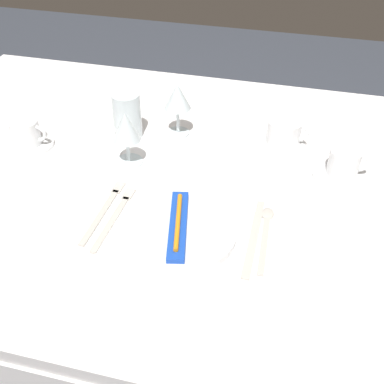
{
  "coord_description": "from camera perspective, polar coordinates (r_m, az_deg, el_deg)",
  "views": [
    {
      "loc": [
        0.18,
        -0.93,
        1.47
      ],
      "look_at": [
        -0.03,
        -0.08,
        0.76
      ],
      "focal_mm": 46.06,
      "sensor_mm": 36.0,
      "label": 1
    }
  ],
  "objects": [
    {
      "name": "ground_plane",
      "position": [
        1.75,
        1.85,
        -18.31
      ],
      "size": [
        6.0,
        6.0,
        0.0
      ],
      "primitive_type": "plane",
      "color": "#383D47"
    },
    {
      "name": "dining_table",
      "position": [
        1.25,
        2.46,
        -1.64
      ],
      "size": [
        1.8,
        1.11,
        0.74
      ],
      "color": "white",
      "rests_on": "ground"
    },
    {
      "name": "dinner_plate",
      "position": [
        1.05,
        -1.61,
        -4.45
      ],
      "size": [
        0.25,
        0.25,
        0.02
      ],
      "primitive_type": "cylinder",
      "color": "white",
      "rests_on": "dining_table"
    },
    {
      "name": "toothbrush_package",
      "position": [
        1.04,
        -1.63,
        -3.78
      ],
      "size": [
        0.08,
        0.21,
        0.02
      ],
      "color": "blue",
      "rests_on": "dinner_plate"
    },
    {
      "name": "fork_outer",
      "position": [
        1.1,
        -8.87,
        -2.75
      ],
      "size": [
        0.03,
        0.22,
        0.0
      ],
      "color": "beige",
      "rests_on": "dining_table"
    },
    {
      "name": "fork_inner",
      "position": [
        1.13,
        -10.08,
        -1.96
      ],
      "size": [
        0.02,
        0.22,
        0.0
      ],
      "color": "beige",
      "rests_on": "dining_table"
    },
    {
      "name": "dinner_knife",
      "position": [
        1.05,
        7.11,
        -5.42
      ],
      "size": [
        0.02,
        0.24,
        0.0
      ],
      "color": "beige",
      "rests_on": "dining_table"
    },
    {
      "name": "spoon_soup",
      "position": [
        1.07,
        8.52,
        -4.47
      ],
      "size": [
        0.03,
        0.21,
        0.01
      ],
      "color": "beige",
      "rests_on": "dining_table"
    },
    {
      "name": "saucer_left",
      "position": [
        1.39,
        -18.43,
        5.23
      ],
      "size": [
        0.13,
        0.13,
        0.01
      ],
      "primitive_type": "cylinder",
      "color": "white",
      "rests_on": "dining_table"
    },
    {
      "name": "coffee_cup_left",
      "position": [
        1.37,
        -18.68,
        6.55
      ],
      "size": [
        0.1,
        0.08,
        0.07
      ],
      "color": "white",
      "rests_on": "saucer_left"
    },
    {
      "name": "saucer_right",
      "position": [
        1.34,
        10.41,
        5.55
      ],
      "size": [
        0.12,
        0.12,
        0.01
      ],
      "primitive_type": "cylinder",
      "color": "white",
      "rests_on": "dining_table"
    },
    {
      "name": "coffee_cup_right",
      "position": [
        1.32,
        10.65,
        6.87
      ],
      "size": [
        0.11,
        0.09,
        0.06
      ],
      "color": "white",
      "rests_on": "saucer_right"
    },
    {
      "name": "saucer_far",
      "position": [
        1.26,
        16.88,
        2.0
      ],
      "size": [
        0.14,
        0.14,
        0.01
      ],
      "primitive_type": "cylinder",
      "color": "white",
      "rests_on": "dining_table"
    },
    {
      "name": "coffee_cup_far",
      "position": [
        1.24,
        17.28,
        3.37
      ],
      "size": [
        0.1,
        0.08,
        0.06
      ],
      "color": "white",
      "rests_on": "saucer_far"
    },
    {
      "name": "wine_glass_centre",
      "position": [
        1.21,
        -7.66,
        7.2
      ],
      "size": [
        0.07,
        0.07,
        0.15
      ],
      "color": "silver",
      "rests_on": "dining_table"
    },
    {
      "name": "wine_glass_left",
      "position": [
        1.32,
        -1.69,
        10.75
      ],
      "size": [
        0.07,
        0.07,
        0.15
      ],
      "color": "silver",
      "rests_on": "dining_table"
    },
    {
      "name": "drink_tumbler",
      "position": [
        1.35,
        -7.49,
        8.49
      ],
      "size": [
        0.08,
        0.08,
        0.13
      ],
      "color": "silver",
      "rests_on": "dining_table"
    }
  ]
}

